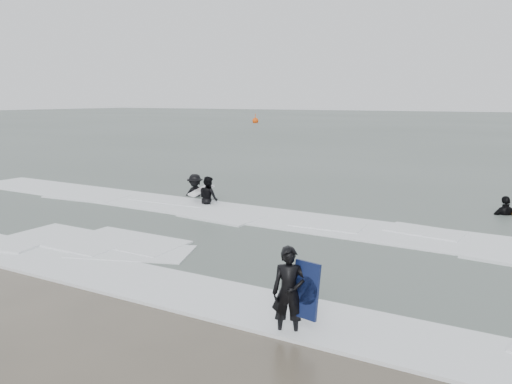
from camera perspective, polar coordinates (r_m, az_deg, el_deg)
The scene contains 9 objects.
ground at distance 12.03m, azimuth -12.10°, elevation -8.98°, with size 320.00×320.00×0.00m, color brown.
sea at distance 88.78m, azimuth 25.09°, elevation 7.07°, with size 320.00×320.00×0.00m, color #47544C.
surfer_centre at distance 8.89m, azimuth 3.73°, elevation -16.03°, with size 0.58×0.38×1.59m, color black.
surfer_wading at distance 18.95m, azimuth -5.44°, elevation -1.59°, with size 0.82×0.64×1.68m, color black.
surfer_breaker at distance 20.55m, azimuth -6.95°, elevation -0.66°, with size 1.18×0.68×1.83m, color black.
surfer_right_near at distance 19.26m, azimuth 26.59°, elevation -2.48°, with size 1.09×0.45×1.85m, color black.
surf_foam at distance 14.83m, azimuth -2.51°, elevation -4.83°, with size 30.03×9.06×0.09m.
bodyboards at distance 15.05m, azimuth 9.94°, elevation -2.95°, with size 11.58×12.13×1.25m.
buoy at distance 83.68m, azimuth -0.07°, elevation 8.15°, with size 1.00×1.00×1.65m.
Camera 1 is at (7.68, -8.36, 3.98)m, focal length 35.00 mm.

